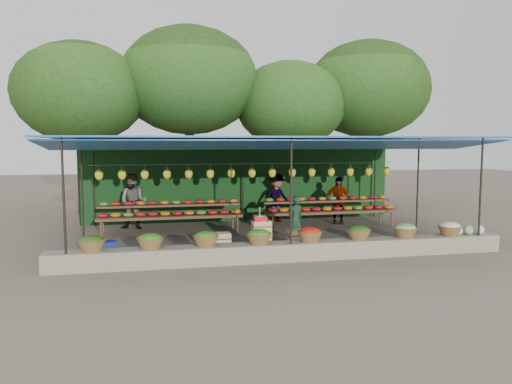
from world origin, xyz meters
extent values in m
plane|color=#6B5D4F|center=(0.00, 0.00, 0.00)|extent=(60.00, 60.00, 0.00)
cube|color=#666251|center=(0.00, -2.75, 0.20)|extent=(10.60, 0.55, 0.40)
cylinder|color=black|center=(-4.80, -2.90, 1.40)|extent=(0.05, 0.05, 2.80)
cylinder|color=black|center=(0.00, -2.90, 1.40)|extent=(0.05, 0.05, 2.80)
cylinder|color=black|center=(4.80, -2.90, 1.40)|extent=(0.05, 0.05, 2.80)
cylinder|color=black|center=(-4.80, 0.00, 1.40)|extent=(0.05, 0.05, 2.80)
cylinder|color=black|center=(4.80, 0.00, 1.40)|extent=(0.05, 0.05, 2.80)
cylinder|color=black|center=(-4.80, 2.90, 1.40)|extent=(0.05, 0.05, 2.80)
cylinder|color=black|center=(0.00, 2.90, 1.40)|extent=(0.05, 0.05, 2.80)
cylinder|color=black|center=(4.80, 2.90, 1.40)|extent=(0.05, 0.05, 2.80)
cube|color=#1757AC|center=(0.00, 0.00, 2.80)|extent=(10.80, 6.60, 0.04)
cube|color=#1757AC|center=(0.00, -2.00, 2.62)|extent=(10.80, 2.19, 0.26)
cube|color=#1757AC|center=(0.00, 2.00, 2.62)|extent=(10.80, 2.19, 0.26)
cylinder|color=#A9AAAE|center=(0.00, 1.40, 2.02)|extent=(9.60, 0.01, 0.01)
ellipsoid|color=gold|center=(-4.50, 1.40, 1.74)|extent=(0.23, 0.17, 0.30)
ellipsoid|color=gold|center=(-3.86, 1.40, 1.74)|extent=(0.23, 0.17, 0.30)
ellipsoid|color=gold|center=(-3.21, 1.40, 1.74)|extent=(0.23, 0.17, 0.30)
ellipsoid|color=gold|center=(-2.57, 1.40, 1.74)|extent=(0.23, 0.17, 0.30)
ellipsoid|color=gold|center=(-1.93, 1.40, 1.74)|extent=(0.23, 0.17, 0.30)
ellipsoid|color=gold|center=(-1.29, 1.40, 1.74)|extent=(0.23, 0.17, 0.30)
ellipsoid|color=gold|center=(-0.64, 1.40, 1.74)|extent=(0.23, 0.17, 0.30)
ellipsoid|color=gold|center=(0.00, 1.40, 1.74)|extent=(0.23, 0.17, 0.30)
ellipsoid|color=gold|center=(0.64, 1.40, 1.74)|extent=(0.23, 0.17, 0.30)
ellipsoid|color=gold|center=(1.29, 1.40, 1.74)|extent=(0.23, 0.17, 0.30)
ellipsoid|color=gold|center=(1.93, 1.40, 1.74)|extent=(0.23, 0.17, 0.30)
ellipsoid|color=gold|center=(2.57, 1.40, 1.74)|extent=(0.23, 0.17, 0.30)
ellipsoid|color=gold|center=(3.21, 1.40, 1.74)|extent=(0.23, 0.17, 0.30)
ellipsoid|color=gold|center=(3.86, 1.40, 1.74)|extent=(0.23, 0.17, 0.30)
ellipsoid|color=gold|center=(4.50, 1.40, 1.74)|extent=(0.23, 0.17, 0.30)
ellipsoid|color=#2C5516|center=(-4.30, -2.75, 0.62)|extent=(0.52, 0.52, 0.23)
ellipsoid|color=#3C741F|center=(-3.10, -2.75, 0.62)|extent=(0.52, 0.52, 0.23)
ellipsoid|color=#3C741F|center=(-1.90, -2.75, 0.62)|extent=(0.52, 0.52, 0.23)
ellipsoid|color=#3C741F|center=(-0.70, -2.75, 0.62)|extent=(0.52, 0.52, 0.23)
ellipsoid|color=red|center=(0.50, -2.75, 0.62)|extent=(0.52, 0.52, 0.23)
ellipsoid|color=#2C5516|center=(1.70, -2.75, 0.62)|extent=(0.52, 0.52, 0.23)
ellipsoid|color=#88B470|center=(2.90, -2.75, 0.62)|extent=(0.52, 0.52, 0.23)
ellipsoid|color=silver|center=(4.10, -2.75, 0.62)|extent=(0.52, 0.52, 0.23)
cube|color=#174117|center=(0.00, 3.15, 1.25)|extent=(10.60, 0.06, 2.50)
cylinder|color=#3B2515|center=(-5.50, 5.80, 1.98)|extent=(0.36, 0.36, 3.97)
ellipsoid|color=#1A3C10|center=(-5.50, 5.80, 4.46)|extent=(4.77, 4.77, 3.69)
cylinder|color=#3B2515|center=(-1.50, 6.20, 2.24)|extent=(0.36, 0.36, 4.48)
ellipsoid|color=#1A3C10|center=(-1.50, 6.20, 5.04)|extent=(5.39, 5.39, 4.17)
cylinder|color=#3B2515|center=(2.50, 5.90, 1.86)|extent=(0.36, 0.36, 3.71)
ellipsoid|color=#1A3C10|center=(2.50, 5.90, 4.18)|extent=(4.47, 4.47, 3.45)
cylinder|color=#3B2515|center=(6.00, 6.30, 2.18)|extent=(0.36, 0.36, 4.35)
ellipsoid|color=#1A3C10|center=(6.00, 6.30, 4.90)|extent=(5.24, 5.24, 4.05)
cube|color=#4A2F1D|center=(-2.50, 1.30, 0.50)|extent=(4.20, 0.95, 0.08)
cube|color=#4A2F1D|center=(-2.50, 1.60, 0.78)|extent=(4.20, 0.35, 0.06)
cylinder|color=#4A2F1D|center=(-4.45, 0.90, 0.25)|extent=(0.06, 0.06, 0.50)
cylinder|color=#4A2F1D|center=(-0.55, 0.90, 0.25)|extent=(0.06, 0.06, 0.50)
cylinder|color=#4A2F1D|center=(-4.45, 1.70, 0.25)|extent=(0.06, 0.06, 0.50)
cylinder|color=#4A2F1D|center=(-0.55, 1.70, 0.25)|extent=(0.06, 0.06, 0.50)
ellipsoid|color=#A5171A|center=(-4.40, 1.15, 0.60)|extent=(0.31, 0.26, 0.13)
ellipsoid|color=#56942D|center=(-4.40, 1.60, 0.87)|extent=(0.26, 0.22, 0.12)
ellipsoid|color=orange|center=(-4.05, 1.15, 0.60)|extent=(0.31, 0.26, 0.13)
ellipsoid|color=red|center=(-4.05, 1.60, 0.87)|extent=(0.26, 0.22, 0.12)
ellipsoid|color=#56942D|center=(-3.70, 1.15, 0.60)|extent=(0.31, 0.26, 0.13)
ellipsoid|color=#A5171A|center=(-3.70, 1.60, 0.87)|extent=(0.26, 0.22, 0.12)
ellipsoid|color=red|center=(-3.35, 1.15, 0.60)|extent=(0.31, 0.26, 0.13)
ellipsoid|color=orange|center=(-3.35, 1.60, 0.87)|extent=(0.26, 0.22, 0.12)
ellipsoid|color=#A5171A|center=(-3.00, 1.15, 0.60)|extent=(0.31, 0.26, 0.13)
ellipsoid|color=#A5171A|center=(-3.00, 1.60, 0.87)|extent=(0.26, 0.22, 0.12)
ellipsoid|color=orange|center=(-2.65, 1.15, 0.60)|extent=(0.31, 0.26, 0.13)
ellipsoid|color=orange|center=(-2.65, 1.60, 0.87)|extent=(0.26, 0.22, 0.12)
ellipsoid|color=#A5171A|center=(-2.30, 1.15, 0.60)|extent=(0.31, 0.26, 0.13)
ellipsoid|color=#56942D|center=(-2.30, 1.60, 0.87)|extent=(0.26, 0.22, 0.12)
ellipsoid|color=orange|center=(-1.95, 1.15, 0.60)|extent=(0.31, 0.26, 0.13)
ellipsoid|color=red|center=(-1.95, 1.60, 0.87)|extent=(0.26, 0.22, 0.12)
ellipsoid|color=#56942D|center=(-1.60, 1.15, 0.60)|extent=(0.31, 0.26, 0.13)
ellipsoid|color=#A5171A|center=(-1.60, 1.60, 0.87)|extent=(0.26, 0.22, 0.12)
ellipsoid|color=red|center=(-1.25, 1.15, 0.60)|extent=(0.31, 0.26, 0.13)
ellipsoid|color=orange|center=(-1.25, 1.60, 0.87)|extent=(0.26, 0.22, 0.12)
ellipsoid|color=#A5171A|center=(-0.90, 1.15, 0.60)|extent=(0.31, 0.26, 0.13)
ellipsoid|color=#A5171A|center=(-0.90, 1.60, 0.87)|extent=(0.26, 0.22, 0.12)
ellipsoid|color=orange|center=(-0.55, 1.15, 0.60)|extent=(0.31, 0.26, 0.13)
ellipsoid|color=orange|center=(-0.55, 1.60, 0.87)|extent=(0.26, 0.22, 0.12)
cube|color=#4A2F1D|center=(2.50, 1.30, 0.50)|extent=(4.20, 0.95, 0.08)
cube|color=#4A2F1D|center=(2.50, 1.60, 0.78)|extent=(4.20, 0.35, 0.06)
cylinder|color=#4A2F1D|center=(0.55, 0.90, 0.25)|extent=(0.06, 0.06, 0.50)
cylinder|color=#4A2F1D|center=(4.45, 0.90, 0.25)|extent=(0.06, 0.06, 0.50)
cylinder|color=#4A2F1D|center=(0.55, 1.70, 0.25)|extent=(0.06, 0.06, 0.50)
cylinder|color=#4A2F1D|center=(4.45, 1.70, 0.25)|extent=(0.06, 0.06, 0.50)
ellipsoid|color=#A5171A|center=(0.60, 1.15, 0.60)|extent=(0.31, 0.26, 0.13)
ellipsoid|color=#56942D|center=(0.60, 1.60, 0.87)|extent=(0.26, 0.22, 0.12)
ellipsoid|color=orange|center=(0.95, 1.15, 0.60)|extent=(0.31, 0.26, 0.13)
ellipsoid|color=red|center=(0.95, 1.60, 0.87)|extent=(0.26, 0.22, 0.12)
ellipsoid|color=#56942D|center=(1.30, 1.15, 0.60)|extent=(0.31, 0.26, 0.13)
ellipsoid|color=#A5171A|center=(1.30, 1.60, 0.87)|extent=(0.26, 0.22, 0.12)
ellipsoid|color=red|center=(1.65, 1.15, 0.60)|extent=(0.31, 0.26, 0.13)
ellipsoid|color=orange|center=(1.65, 1.60, 0.87)|extent=(0.26, 0.22, 0.12)
ellipsoid|color=#A5171A|center=(2.00, 1.15, 0.60)|extent=(0.31, 0.26, 0.13)
ellipsoid|color=#A5171A|center=(2.00, 1.60, 0.87)|extent=(0.26, 0.22, 0.12)
ellipsoid|color=orange|center=(2.35, 1.15, 0.60)|extent=(0.31, 0.26, 0.13)
ellipsoid|color=orange|center=(2.35, 1.60, 0.87)|extent=(0.26, 0.22, 0.12)
ellipsoid|color=#A5171A|center=(2.70, 1.15, 0.60)|extent=(0.31, 0.26, 0.13)
ellipsoid|color=#56942D|center=(2.70, 1.60, 0.87)|extent=(0.26, 0.22, 0.12)
ellipsoid|color=orange|center=(3.05, 1.15, 0.60)|extent=(0.31, 0.26, 0.13)
ellipsoid|color=red|center=(3.05, 1.60, 0.87)|extent=(0.26, 0.22, 0.12)
ellipsoid|color=#56942D|center=(3.40, 1.15, 0.60)|extent=(0.31, 0.26, 0.13)
ellipsoid|color=#A5171A|center=(3.40, 1.60, 0.87)|extent=(0.26, 0.22, 0.12)
ellipsoid|color=red|center=(3.75, 1.15, 0.60)|extent=(0.31, 0.26, 0.13)
ellipsoid|color=orange|center=(3.75, 1.60, 0.87)|extent=(0.26, 0.22, 0.12)
ellipsoid|color=#A5171A|center=(4.10, 1.15, 0.60)|extent=(0.31, 0.26, 0.13)
ellipsoid|color=#A5171A|center=(4.10, 1.60, 0.87)|extent=(0.26, 0.22, 0.12)
ellipsoid|color=orange|center=(4.45, 1.15, 0.60)|extent=(0.31, 0.26, 0.13)
ellipsoid|color=orange|center=(4.45, 1.60, 0.87)|extent=(0.26, 0.22, 0.12)
cube|color=tan|center=(-1.43, -1.81, 0.12)|extent=(0.46, 0.35, 0.25)
cube|color=tan|center=(-1.43, -1.81, 0.39)|extent=(0.46, 0.35, 0.25)
cube|color=tan|center=(-0.43, -1.81, 0.12)|extent=(0.46, 0.35, 0.25)
cube|color=tan|center=(-0.43, -1.81, 0.39)|extent=(0.46, 0.35, 0.25)
cube|color=tan|center=(-0.43, -1.81, 0.65)|extent=(0.46, 0.35, 0.25)
cube|color=tan|center=(0.47, -1.81, 0.12)|extent=(0.46, 0.35, 0.25)
cube|color=tan|center=(0.47, -1.81, 0.39)|extent=(0.46, 0.35, 0.25)
cube|color=red|center=(-0.47, -1.81, 0.83)|extent=(0.30, 0.26, 0.12)
cylinder|color=#A9AAAE|center=(-0.47, -1.81, 0.90)|extent=(0.32, 0.32, 0.03)
cylinder|color=#A9AAAE|center=(-0.47, -1.81, 1.00)|extent=(0.03, 0.03, 0.22)
imported|color=#1A3A24|center=(0.70, -0.97, 0.63)|extent=(0.54, 0.45, 1.27)
imported|color=slate|center=(-3.58, 2.11, 0.86)|extent=(0.99, 0.87, 1.72)
imported|color=slate|center=(1.08, 2.53, 0.82)|extent=(1.19, 0.91, 1.63)
imported|color=slate|center=(2.98, 1.81, 0.77)|extent=(0.98, 0.64, 1.54)
cube|color=navy|center=(-3.18, -2.43, 0.15)|extent=(0.58, 0.52, 0.29)
cube|color=navy|center=(-4.15, -1.28, 0.15)|extent=(0.60, 0.50, 0.31)
camera|label=1|loc=(-3.11, -13.55, 2.70)|focal=35.00mm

